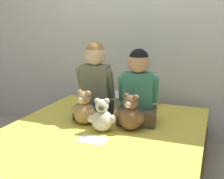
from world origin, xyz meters
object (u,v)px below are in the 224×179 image
(child_on_left, at_px, (95,82))
(child_on_right, at_px, (138,89))
(bed, at_px, (100,156))
(teddy_bear_between_children, at_px, (102,117))
(teddy_bear_held_by_right_child, at_px, (130,115))
(teddy_bear_held_by_left_child, at_px, (84,110))
(pillow_at_headboard, at_px, (129,100))
(sign_card, at_px, (92,140))

(child_on_left, height_order, child_on_right, child_on_left)
(bed, height_order, teddy_bear_between_children, teddy_bear_between_children)
(child_on_left, relative_size, child_on_right, 1.08)
(teddy_bear_held_by_right_child, height_order, teddy_bear_between_children, teddy_bear_held_by_right_child)
(teddy_bear_held_by_left_child, height_order, teddy_bear_between_children, teddy_bear_held_by_left_child)
(child_on_left, bearing_deg, bed, -64.40)
(child_on_right, distance_m, teddy_bear_held_by_left_child, 0.49)
(teddy_bear_held_by_left_child, bearing_deg, pillow_at_headboard, 83.17)
(child_on_left, relative_size, teddy_bear_between_children, 2.51)
(bed, xyz_separation_m, teddy_bear_between_children, (0.01, 0.02, 0.32))
(child_on_left, bearing_deg, teddy_bear_between_children, -61.59)
(teddy_bear_held_by_left_child, xyz_separation_m, teddy_bear_between_children, (0.20, -0.10, -0.01))
(teddy_bear_held_by_left_child, distance_m, teddy_bear_between_children, 0.23)
(child_on_left, distance_m, teddy_bear_held_by_right_child, 0.50)
(child_on_right, xyz_separation_m, teddy_bear_held_by_left_child, (-0.40, -0.23, -0.16))
(child_on_right, distance_m, pillow_at_headboard, 0.51)
(teddy_bear_between_children, xyz_separation_m, sign_card, (0.00, -0.19, -0.11))
(child_on_right, bearing_deg, pillow_at_headboard, 106.68)
(teddy_bear_held_by_right_child, bearing_deg, pillow_at_headboard, 116.57)
(sign_card, bearing_deg, teddy_bear_held_by_left_child, 125.11)
(bed, distance_m, teddy_bear_held_by_left_child, 0.40)
(teddy_bear_between_children, bearing_deg, child_on_left, 103.33)
(child_on_right, height_order, teddy_bear_between_children, child_on_right)
(teddy_bear_held_by_left_child, relative_size, pillow_at_headboard, 0.53)
(child_on_left, xyz_separation_m, sign_card, (0.20, -0.52, -0.31))
(teddy_bear_between_children, relative_size, sign_card, 1.28)
(teddy_bear_held_by_left_child, xyz_separation_m, sign_card, (0.20, -0.29, -0.12))
(teddy_bear_held_by_left_child, relative_size, sign_card, 1.39)
(bed, bearing_deg, teddy_bear_between_children, 65.23)
(child_on_right, xyz_separation_m, sign_card, (-0.20, -0.52, -0.28))
(sign_card, bearing_deg, child_on_left, 111.48)
(bed, relative_size, teddy_bear_held_by_right_child, 6.45)
(teddy_bear_held_by_left_child, xyz_separation_m, pillow_at_headboard, (0.19, 0.64, -0.07))
(child_on_left, height_order, sign_card, child_on_left)
(child_on_right, distance_m, teddy_bear_held_by_right_child, 0.27)
(child_on_left, relative_size, pillow_at_headboard, 1.22)
(child_on_left, xyz_separation_m, teddy_bear_held_by_left_child, (0.00, -0.23, -0.19))
(bed, xyz_separation_m, pillow_at_headboard, (0.00, 0.76, 0.26))
(child_on_left, xyz_separation_m, teddy_bear_between_children, (0.20, -0.33, -0.20))
(teddy_bear_held_by_right_child, relative_size, sign_card, 1.41)
(teddy_bear_held_by_left_child, height_order, sign_card, teddy_bear_held_by_left_child)
(teddy_bear_between_children, bearing_deg, teddy_bear_held_by_left_child, 135.47)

